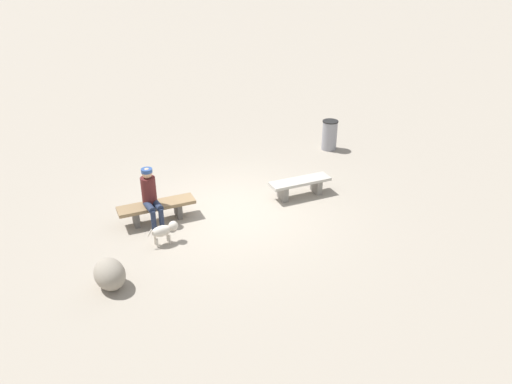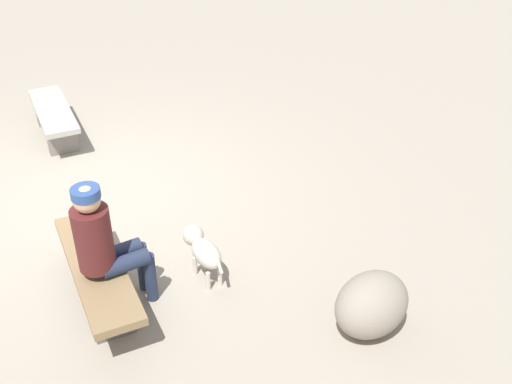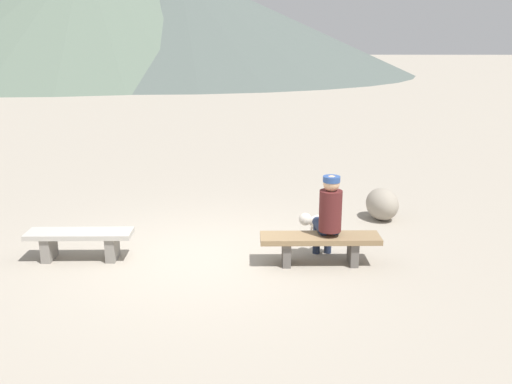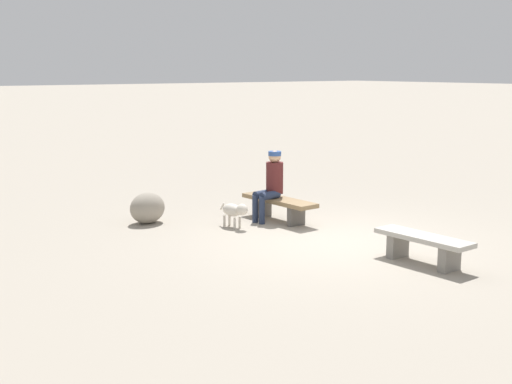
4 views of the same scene
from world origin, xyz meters
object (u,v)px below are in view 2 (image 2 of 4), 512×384
(boulder, at_px, (372,304))
(dog, at_px, (203,249))
(bench_right, at_px, (98,273))
(bench_left, at_px, (54,117))
(seated_person, at_px, (104,240))

(boulder, bearing_deg, dog, -139.09)
(bench_right, xyz_separation_m, dog, (0.04, 0.98, -0.01))
(bench_right, bearing_deg, bench_left, 176.33)
(bench_left, distance_m, seated_person, 3.63)
(dog, bearing_deg, seated_person, 86.34)
(seated_person, bearing_deg, dog, 87.25)
(bench_left, xyz_separation_m, dog, (3.53, 0.88, 0.02))
(seated_person, bearing_deg, bench_left, 172.01)
(bench_left, relative_size, dog, 2.29)
(bench_right, bearing_deg, seated_person, 34.18)
(dog, xyz_separation_m, boulder, (1.25, 1.08, -0.03))
(seated_person, distance_m, dog, 1.00)
(bench_right, distance_m, seated_person, 0.45)
(bench_right, distance_m, dog, 0.98)
(bench_left, bearing_deg, dog, 12.03)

